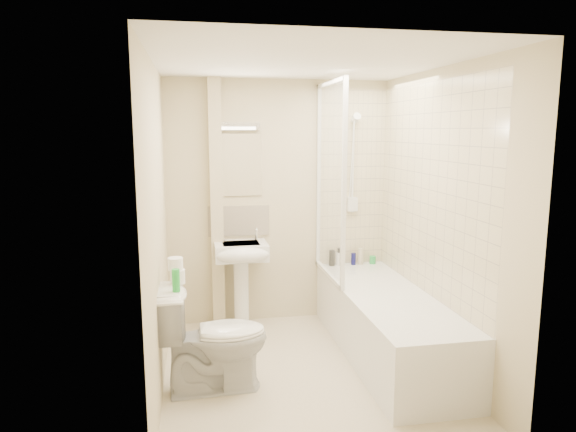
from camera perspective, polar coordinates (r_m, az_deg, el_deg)
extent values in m
plane|color=beige|center=(4.28, 1.92, -17.00)|extent=(2.50, 2.50, 0.00)
cube|color=beige|center=(5.11, -1.01, 1.50)|extent=(2.20, 0.02, 2.40)
cube|color=beige|center=(3.82, -14.32, -1.53)|extent=(0.02, 2.50, 2.40)
cube|color=beige|center=(4.27, 16.58, -0.48)|extent=(0.02, 2.50, 2.40)
cube|color=white|center=(3.87, 2.12, 16.76)|extent=(2.20, 2.50, 0.02)
cube|color=beige|center=(5.25, 7.12, 4.11)|extent=(0.70, 0.01, 1.75)
cube|color=beige|center=(4.41, 15.40, 2.84)|extent=(0.01, 2.10, 1.75)
cube|color=beige|center=(4.99, -7.94, 1.21)|extent=(0.12, 0.12, 2.40)
cube|color=beige|center=(5.08, -5.49, -0.54)|extent=(0.60, 0.02, 0.30)
cube|color=white|center=(5.01, -5.59, 5.67)|extent=(0.46, 0.01, 0.60)
cube|color=silver|center=(4.98, -5.63, 9.90)|extent=(0.42, 0.07, 0.07)
cube|color=white|center=(4.55, 10.84, -11.74)|extent=(0.70, 2.10, 0.55)
cube|color=white|center=(4.48, 10.93, -9.11)|extent=(0.56, 1.96, 0.05)
cube|color=white|center=(4.73, 4.68, 3.87)|extent=(0.01, 0.90, 1.80)
cube|color=white|center=(5.14, 3.43, 4.34)|extent=(0.04, 0.04, 1.80)
cube|color=white|center=(4.30, 6.24, 3.29)|extent=(0.04, 0.04, 1.80)
cube|color=white|center=(4.73, 4.83, 14.55)|extent=(0.04, 0.90, 0.04)
cube|color=white|center=(4.89, 4.54, -6.43)|extent=(0.04, 0.90, 0.03)
cylinder|color=white|center=(5.22, 7.23, 5.46)|extent=(0.02, 0.02, 0.90)
cylinder|color=white|center=(5.27, 7.13, 0.57)|extent=(0.05, 0.05, 0.02)
cylinder|color=white|center=(5.21, 7.33, 10.40)|extent=(0.05, 0.05, 0.02)
cylinder|color=white|center=(5.14, 7.56, 10.74)|extent=(0.08, 0.11, 0.11)
cube|color=white|center=(5.25, 7.16, 1.31)|extent=(0.10, 0.05, 0.14)
cylinder|color=white|center=(5.18, 7.11, 5.99)|extent=(0.01, 0.13, 0.84)
cylinder|color=white|center=(5.09, -5.21, -8.55)|extent=(0.14, 0.14, 0.67)
cube|color=white|center=(4.95, -5.25, -3.89)|extent=(0.50, 0.38, 0.15)
ellipsoid|color=white|center=(4.78, -5.06, -4.35)|extent=(0.50, 0.21, 0.15)
cube|color=silver|center=(4.93, -5.26, -3.23)|extent=(0.35, 0.25, 0.04)
cylinder|color=white|center=(5.01, -7.25, -2.27)|extent=(0.03, 0.03, 0.10)
cylinder|color=white|center=(5.04, -3.53, -2.15)|extent=(0.03, 0.03, 0.10)
sphere|color=white|center=(5.00, -7.26, -1.68)|extent=(0.04, 0.04, 0.04)
sphere|color=white|center=(5.03, -3.54, -1.56)|extent=(0.04, 0.04, 0.04)
cylinder|color=black|center=(5.25, 4.90, -4.66)|extent=(0.06, 0.06, 0.16)
cylinder|color=white|center=(5.27, 5.60, -4.77)|extent=(0.05, 0.05, 0.13)
cylinder|color=black|center=(5.27, 5.78, -4.52)|extent=(0.05, 0.05, 0.18)
cylinder|color=#131355|center=(5.32, 7.28, -4.75)|extent=(0.05, 0.05, 0.12)
cylinder|color=beige|center=(5.33, 8.05, -4.45)|extent=(0.06, 0.06, 0.17)
cylinder|color=green|center=(5.39, 9.38, -4.83)|extent=(0.06, 0.06, 0.08)
imported|color=white|center=(3.93, -8.26, -13.25)|extent=(0.50, 0.81, 0.80)
cylinder|color=white|center=(3.87, -12.16, -6.60)|extent=(0.11, 0.11, 0.10)
cylinder|color=white|center=(3.85, -12.41, -5.20)|extent=(0.11, 0.11, 0.09)
cylinder|color=green|center=(3.68, -12.34, -7.01)|extent=(0.05, 0.05, 0.16)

